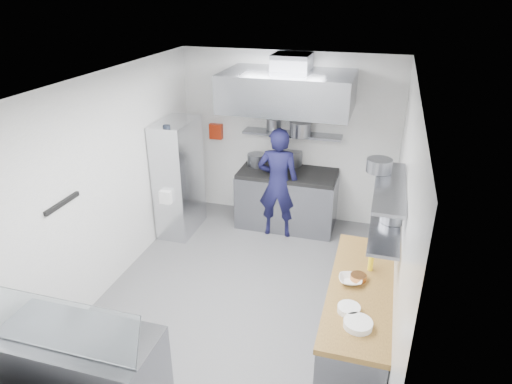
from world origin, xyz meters
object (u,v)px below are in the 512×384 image
(chef, at_px, (278,183))
(wire_rack, at_px, (179,177))
(gas_range, at_px, (287,200))
(display_case, at_px, (82,371))

(chef, xyz_separation_m, wire_rack, (-1.56, -0.28, 0.03))
(gas_range, bearing_deg, display_case, -104.32)
(chef, height_order, wire_rack, wire_rack)
(gas_range, height_order, wire_rack, wire_rack)
(gas_range, xyz_separation_m, display_case, (-1.05, -4.10, -0.03))
(wire_rack, bearing_deg, gas_range, 21.29)
(wire_rack, height_order, display_case, wire_rack)
(wire_rack, bearing_deg, chef, 10.27)
(chef, relative_size, wire_rack, 0.97)
(wire_rack, distance_m, display_case, 3.55)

